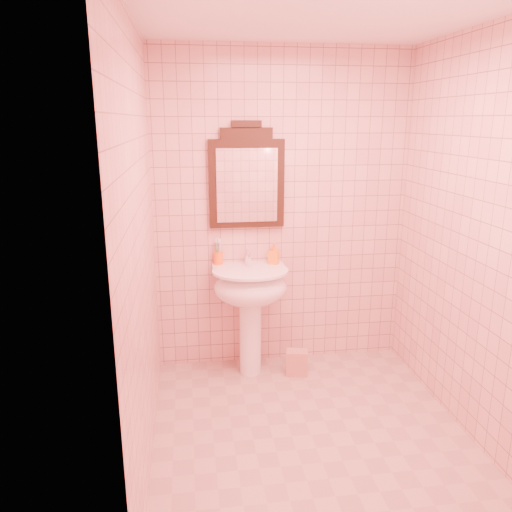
{
  "coord_description": "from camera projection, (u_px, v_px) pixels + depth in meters",
  "views": [
    {
      "loc": [
        -0.73,
        -2.72,
        1.96
      ],
      "look_at": [
        -0.28,
        0.55,
        1.06
      ],
      "focal_mm": 35.0,
      "sensor_mm": 36.0,
      "label": 1
    }
  ],
  "objects": [
    {
      "name": "floor",
      "position": [
        311.0,
        435.0,
        3.21
      ],
      "size": [
        2.2,
        2.2,
        0.0
      ],
      "primitive_type": "plane",
      "color": "tan",
      "rests_on": "ground"
    },
    {
      "name": "mirror",
      "position": [
        247.0,
        179.0,
        3.8
      ],
      "size": [
        0.58,
        0.06,
        0.81
      ],
      "color": "black",
      "rests_on": "back_wall"
    },
    {
      "name": "back_wall",
      "position": [
        282.0,
        213.0,
        3.93
      ],
      "size": [
        2.0,
        0.02,
        2.5
      ],
      "primitive_type": "cube",
      "color": "beige",
      "rests_on": "floor"
    },
    {
      "name": "faucet",
      "position": [
        248.0,
        258.0,
        3.89
      ],
      "size": [
        0.04,
        0.16,
        0.11
      ],
      "color": "white",
      "rests_on": "pedestal_sink"
    },
    {
      "name": "towel",
      "position": [
        297.0,
        362.0,
        3.95
      ],
      "size": [
        0.18,
        0.14,
        0.2
      ],
      "primitive_type": "cube",
      "rotation": [
        0.0,
        0.0,
        -0.21
      ],
      "color": "tan",
      "rests_on": "floor"
    },
    {
      "name": "soap_dispenser",
      "position": [
        274.0,
        253.0,
        3.91
      ],
      "size": [
        0.1,
        0.1,
        0.17
      ],
      "primitive_type": "imported",
      "rotation": [
        0.0,
        0.0,
        -0.41
      ],
      "color": "orange",
      "rests_on": "pedestal_sink"
    },
    {
      "name": "toothbrush_cup",
      "position": [
        218.0,
        258.0,
        3.91
      ],
      "size": [
        0.08,
        0.08,
        0.18
      ],
      "rotation": [
        0.0,
        0.0,
        0.16
      ],
      "color": "orange",
      "rests_on": "pedestal_sink"
    },
    {
      "name": "pedestal_sink",
      "position": [
        250.0,
        295.0,
        3.83
      ],
      "size": [
        0.58,
        0.58,
        0.86
      ],
      "color": "white",
      "rests_on": "floor"
    }
  ]
}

